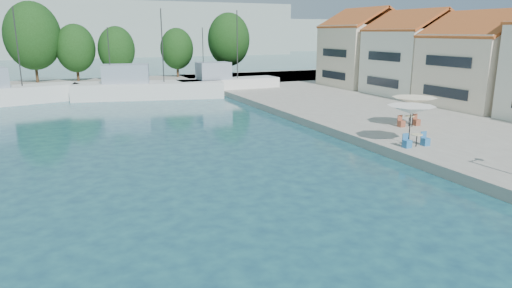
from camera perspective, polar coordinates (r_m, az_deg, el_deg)
name	(u,v)px	position (r m, az deg, el deg)	size (l,w,h in m)	color
quay_right	(490,116)	(43.94, 27.20, 3.13)	(32.00, 92.00, 0.60)	gray
quay_far	(89,86)	(64.86, -20.11, 6.81)	(90.00, 16.00, 0.60)	gray
hill_east	(198,35)	(184.75, -7.29, 13.34)	(140.00, 40.00, 12.00)	#9AA89E
building_04	(484,58)	(46.89, 26.61, 9.61)	(9.00, 8.80, 9.20)	#F7E0C5
building_05	(414,51)	(53.15, 19.17, 10.89)	(8.40, 8.80, 9.70)	white
building_06	(364,47)	(60.12, 13.34, 11.76)	(9.00, 8.80, 10.20)	beige
trawler_02	(5,94)	(53.77, -28.89, 5.47)	(14.09, 7.10, 10.20)	white
trawler_03	(146,89)	(53.23, -13.63, 6.73)	(16.93, 7.57, 10.20)	silver
trawler_04	(226,85)	(55.91, -3.80, 7.42)	(12.64, 3.85, 10.20)	white
tree_04	(33,36)	(69.10, -26.16, 12.03)	(7.22, 7.22, 10.68)	#3F2B19
tree_05	(76,48)	(68.69, -21.63, 11.06)	(5.27, 5.27, 7.80)	#3F2B19
tree_06	(117,49)	(68.05, -17.04, 11.26)	(5.07, 5.07, 7.50)	#3F2B19
tree_07	(177,49)	(71.36, -9.87, 11.65)	(4.93, 4.93, 7.30)	#3F2B19
tree_08	(229,40)	(72.20, -3.42, 12.90)	(6.48, 6.48, 9.59)	#3F2B19
umbrella_white	(411,110)	(29.15, 18.83, 4.06)	(2.90, 2.90, 2.38)	black
umbrella_cream	(414,101)	(34.73, 19.15, 5.13)	(3.18, 3.18, 2.15)	black
cafe_table_02	(416,142)	(28.99, 19.41, 0.25)	(1.82, 0.70, 0.76)	black
cafe_table_03	(409,122)	(35.12, 18.58, 2.58)	(1.82, 0.70, 0.76)	black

